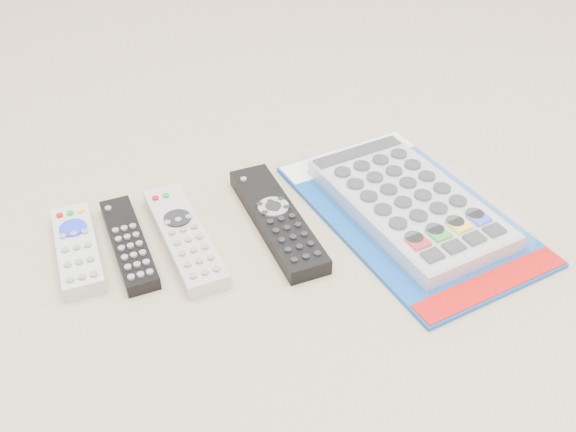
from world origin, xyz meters
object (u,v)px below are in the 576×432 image
object	(u,v)px
remote_slim_black	(129,243)
remote_large_black	(277,219)
jumbo_remote_packaged	(408,201)
remote_small_grey	(77,249)
remote_silver_dvd	(184,236)

from	to	relation	value
remote_slim_black	remote_large_black	size ratio (longest dim) A/B	0.79
remote_slim_black	jumbo_remote_packaged	size ratio (longest dim) A/B	0.47
remote_small_grey	remote_slim_black	bearing A→B (deg)	-8.70
remote_large_black	remote_silver_dvd	bearing A→B (deg)	173.74
remote_slim_black	remote_silver_dvd	world-z (taller)	remote_silver_dvd
remote_large_black	jumbo_remote_packaged	xyz separation A→B (m)	(0.18, -0.04, 0.01)
remote_large_black	jumbo_remote_packaged	world-z (taller)	jumbo_remote_packaged
remote_small_grey	remote_silver_dvd	bearing A→B (deg)	-10.22
remote_large_black	jumbo_remote_packaged	bearing A→B (deg)	-13.56
remote_small_grey	remote_large_black	bearing A→B (deg)	-7.41
jumbo_remote_packaged	remote_large_black	bearing A→B (deg)	160.31
remote_slim_black	jumbo_remote_packaged	xyz separation A→B (m)	(0.37, -0.06, 0.01)
remote_small_grey	jumbo_remote_packaged	distance (m)	0.44
remote_small_grey	remote_silver_dvd	distance (m)	0.14
remote_small_grey	remote_silver_dvd	world-z (taller)	same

